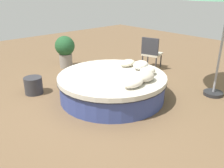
# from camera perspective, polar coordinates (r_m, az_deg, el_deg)

# --- Properties ---
(ground_plane) EXTENTS (16.00, 16.00, 0.00)m
(ground_plane) POSITION_cam_1_polar(r_m,az_deg,el_deg) (5.53, 0.00, -3.16)
(ground_plane) COLOR brown
(round_bed) EXTENTS (2.43, 2.43, 0.55)m
(round_bed) POSITION_cam_1_polar(r_m,az_deg,el_deg) (5.42, 0.00, -0.47)
(round_bed) COLOR #38478C
(round_bed) RESTS_ON ground_plane
(throw_pillow_0) EXTENTS (0.49, 0.28, 0.17)m
(throw_pillow_0) POSITION_cam_1_polar(r_m,az_deg,el_deg) (4.66, 5.14, 0.27)
(throw_pillow_0) COLOR silver
(throw_pillow_0) RESTS_ON round_bed
(throw_pillow_1) EXTENTS (0.48, 0.38, 0.21)m
(throw_pillow_1) POSITION_cam_1_polar(r_m,az_deg,el_deg) (4.98, 7.63, 1.85)
(throw_pillow_1) COLOR beige
(throw_pillow_1) RESTS_ON round_bed
(throw_pillow_2) EXTENTS (0.41, 0.29, 0.18)m
(throw_pillow_2) POSITION_cam_1_polar(r_m,az_deg,el_deg) (5.35, 8.47, 3.08)
(throw_pillow_2) COLOR silver
(throw_pillow_2) RESTS_ON round_bed
(throw_pillow_3) EXTENTS (0.40, 0.31, 0.21)m
(throw_pillow_3) POSITION_cam_1_polar(r_m,az_deg,el_deg) (5.69, 6.90, 4.50)
(throw_pillow_3) COLOR white
(throw_pillow_3) RESTS_ON round_bed
(throw_pillow_4) EXTENTS (0.43, 0.30, 0.16)m
(throw_pillow_4) POSITION_cam_1_polar(r_m,az_deg,el_deg) (5.90, 3.74, 5.04)
(throw_pillow_4) COLOR beige
(throw_pillow_4) RESTS_ON round_bed
(patio_chair) EXTENTS (0.63, 0.64, 0.98)m
(patio_chair) POSITION_cam_1_polar(r_m,az_deg,el_deg) (7.38, 9.33, 7.75)
(patio_chair) COLOR #333338
(patio_chair) RESTS_ON ground_plane
(planter) EXTENTS (0.60, 0.60, 0.98)m
(planter) POSITION_cam_1_polar(r_m,az_deg,el_deg) (7.58, -11.13, 8.11)
(planter) COLOR gray
(planter) RESTS_ON ground_plane
(side_table) EXTENTS (0.42, 0.42, 0.40)m
(side_table) POSITION_cam_1_polar(r_m,az_deg,el_deg) (5.96, -18.22, -0.32)
(side_table) COLOR #333338
(side_table) RESTS_ON ground_plane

